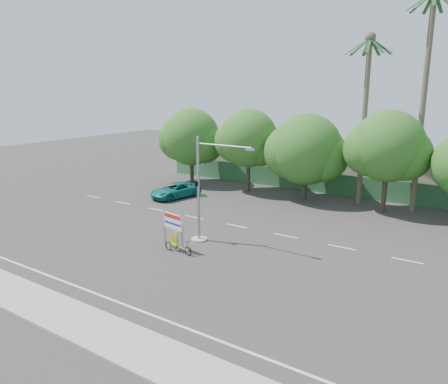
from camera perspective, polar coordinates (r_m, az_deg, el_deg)
The scene contains 14 objects.
ground at distance 25.35m, azimuth -4.21°, elevation -9.87°, with size 120.00×120.00×0.00m, color #33302D.
sidewalk_near at distance 20.59m, azimuth -17.70°, elevation -16.20°, with size 50.00×2.40×0.12m, color gray.
fence at distance 43.25m, azimuth 13.55°, elevation 1.07°, with size 38.00×0.08×2.00m, color #336B3D.
building_left at distance 51.19m, azimuth 4.86°, elevation 4.43°, with size 12.00×8.00×4.00m, color #BBAD95.
building_right at distance 45.47m, azimuth 25.10°, elevation 1.79°, with size 14.00×8.00×3.60m, color #BBAD95.
tree_far_left at distance 46.41m, azimuth -4.34°, elevation 6.95°, with size 7.14×6.00×7.96m.
tree_left at distance 42.44m, azimuth 3.17°, elevation 6.75°, with size 6.66×5.60×8.07m.
tree_center at distance 39.82m, azimuth 10.62°, elevation 5.23°, with size 7.62×6.40×7.85m.
tree_right at distance 37.54m, azimuth 20.56°, elevation 5.30°, with size 6.90×5.80×8.36m.
palm_tall at distance 38.30m, azimuth 24.81°, elevation 12.94°, with size 3.73×3.79×17.45m.
palm_short at distance 39.32m, azimuth 18.01°, elevation 11.15°, with size 3.73×3.79×14.45m.
traffic_signal at distance 28.67m, azimuth -2.89°, elevation -0.89°, with size 4.72×1.10×7.00m.
trike_billboard at distance 27.62m, azimuth -6.33°, elevation -5.66°, with size 2.53×0.82×2.52m.
pickup_truck at distance 40.91m, azimuth -6.37°, elevation 0.22°, with size 2.29×4.98×1.38m, color #10706B.
Camera 1 is at (14.44, -18.25, 10.05)m, focal length 35.00 mm.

